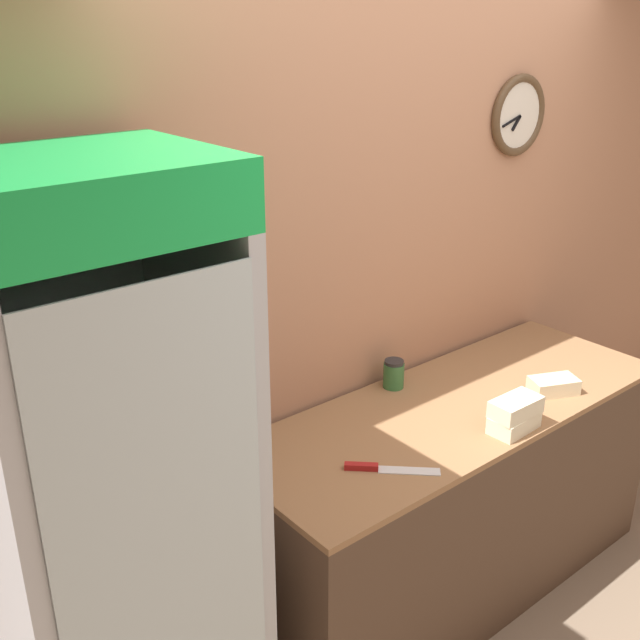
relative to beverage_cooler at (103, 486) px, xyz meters
The scene contains 8 objects.
wall_back 1.51m from the beverage_cooler, 12.50° to the left, with size 5.20×0.09×2.70m.
prep_counter 1.59m from the beverage_cooler, ahead, with size 1.93×0.69×0.89m.
beverage_cooler is the anchor object (origin of this frame).
sandwich_stack_bottom 1.51m from the beverage_cooler, 13.17° to the right, with size 0.21×0.12×0.07m.
sandwich_stack_middle 1.50m from the beverage_cooler, 13.17° to the right, with size 0.20×0.11×0.07m.
sandwich_flat_left 1.86m from the beverage_cooler, ahead, with size 0.22×0.18×0.06m.
chefs_knife 0.93m from the beverage_cooler, 13.57° to the right, with size 0.26×0.25×0.02m.
condiment_jar 1.38m from the beverage_cooler, ahead, with size 0.09×0.09×0.12m.
Camera 1 is at (-2.11, -0.80, 2.35)m, focal length 42.00 mm.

